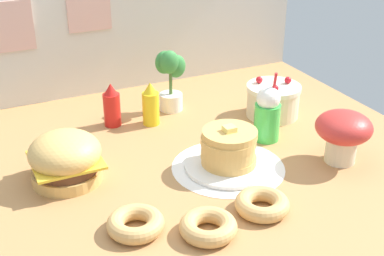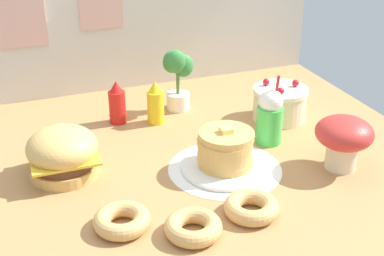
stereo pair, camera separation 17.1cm
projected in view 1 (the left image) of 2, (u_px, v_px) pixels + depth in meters
name	position (u px, v px, depth m)	size (l,w,h in m)	color
ground_plane	(200.00, 166.00, 2.21)	(2.05, 1.87, 0.02)	#B27F4C
back_wall	(122.00, 13.00, 2.77)	(2.05, 0.04, 0.81)	beige
doily_mat	(228.00, 167.00, 2.17)	(0.46, 0.46, 0.00)	white
burger	(65.00, 158.00, 2.05)	(0.28, 0.28, 0.20)	#DBA859
pancake_stack	(228.00, 151.00, 2.14)	(0.36, 0.36, 0.18)	white
layer_cake	(273.00, 100.00, 2.59)	(0.26, 0.26, 0.19)	beige
ketchup_bottle	(112.00, 106.00, 2.48)	(0.08, 0.08, 0.21)	red
mustard_bottle	(151.00, 105.00, 2.50)	(0.08, 0.08, 0.21)	yellow
cream_soda_cup	(267.00, 114.00, 2.34)	(0.12, 0.12, 0.32)	green
donut_pink_glaze	(135.00, 223.00, 1.78)	(0.20, 0.20, 0.06)	tan
donut_chocolate	(208.00, 226.00, 1.77)	(0.20, 0.20, 0.06)	tan
donut_vanilla	(262.00, 204.00, 1.89)	(0.20, 0.20, 0.06)	tan
potted_plant	(170.00, 77.00, 2.61)	(0.15, 0.13, 0.32)	white
mushroom_stool	(343.00, 132.00, 2.16)	(0.23, 0.23, 0.22)	beige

